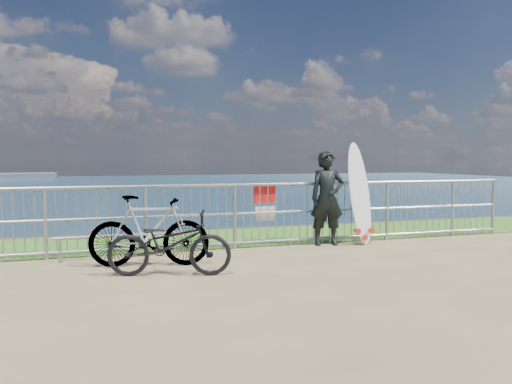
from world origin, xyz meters
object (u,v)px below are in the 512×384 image
object	(u,v)px
surfboard	(360,197)
bicycle_near	(169,244)
bicycle_far	(149,231)
surfer	(327,198)

from	to	relation	value
surfboard	bicycle_near	xyz separation A→B (m)	(-3.63, -1.39, -0.42)
surfboard	bicycle_far	xyz separation A→B (m)	(-3.83, -0.74, -0.34)
surfer	bicycle_near	bearing A→B (deg)	-144.99
bicycle_near	surfboard	bearing A→B (deg)	-53.42
surfer	bicycle_far	distance (m)	3.33
bicycle_near	surfer	bearing A→B (deg)	-48.46
bicycle_far	bicycle_near	bearing A→B (deg)	-151.61
surfboard	bicycle_far	size ratio (longest dim) A/B	1.08
bicycle_far	surfboard	bearing A→B (deg)	-67.39
surfer	bicycle_far	world-z (taller)	surfer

